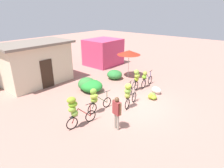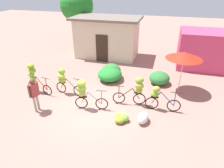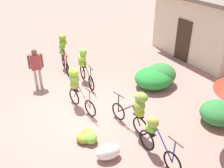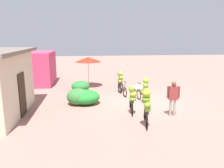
{
  "view_description": "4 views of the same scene",
  "coord_description": "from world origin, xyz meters",
  "views": [
    {
      "loc": [
        -8.27,
        -5.42,
        5.24
      ],
      "look_at": [
        0.23,
        1.67,
        0.84
      ],
      "focal_mm": 30.55,
      "sensor_mm": 36.0,
      "label": 1
    },
    {
      "loc": [
        3.05,
        -7.15,
        5.35
      ],
      "look_at": [
        0.81,
        0.71,
        1.11
      ],
      "focal_mm": 31.67,
      "sensor_mm": 36.0,
      "label": 2
    },
    {
      "loc": [
        6.98,
        -2.8,
        5.24
      ],
      "look_at": [
        0.66,
        0.9,
        1.12
      ],
      "focal_mm": 41.16,
      "sensor_mm": 36.0,
      "label": 3
    },
    {
      "loc": [
        -11.7,
        3.05,
        3.64
      ],
      "look_at": [
        1.08,
        1.67,
        0.83
      ],
      "focal_mm": 35.26,
      "sensor_mm": 36.0,
      "label": 4
    }
  ],
  "objects": [
    {
      "name": "ground_plane",
      "position": [
        0.0,
        0.0,
        0.0
      ],
      "size": [
        60.0,
        60.0,
        0.0
      ],
      "primitive_type": "plane",
      "color": "#A27265"
    },
    {
      "name": "shop_pink",
      "position": [
        5.45,
        7.15,
        1.24
      ],
      "size": [
        3.2,
        2.8,
        2.48
      ],
      "primitive_type": "cube",
      "color": "#CA3C65",
      "rests_on": "ground"
    },
    {
      "name": "hedge_bush_front_left",
      "position": [
        -0.09,
        3.65,
        0.44
      ],
      "size": [
        1.21,
        1.22,
        0.88
      ],
      "primitive_type": "ellipsoid",
      "color": "#357936",
      "rests_on": "ground"
    },
    {
      "name": "hedge_bush_front_right",
      "position": [
        -0.05,
        3.25,
        0.39
      ],
      "size": [
        1.44,
        1.56,
        0.77
      ],
      "primitive_type": "ellipsoid",
      "color": "#268430",
      "rests_on": "ground"
    },
    {
      "name": "hedge_bush_mid",
      "position": [
        2.87,
        3.61,
        0.35
      ],
      "size": [
        1.17,
        1.23,
        0.71
      ],
      "primitive_type": "ellipsoid",
      "color": "#2E7936",
      "rests_on": "ground"
    },
    {
      "name": "market_umbrella",
      "position": [
        3.96,
        3.06,
        2.02
      ],
      "size": [
        1.85,
        1.85,
        2.2
      ],
      "color": "beige",
      "rests_on": "ground"
    },
    {
      "name": "bicycle_leftmost",
      "position": [
        -3.5,
        0.77,
        0.97
      ],
      "size": [
        1.61,
        0.51,
        1.6
      ],
      "color": "black",
      "rests_on": "ground"
    },
    {
      "name": "bicycle_near_pile",
      "position": [
        -1.89,
        1.04,
        0.83
      ],
      "size": [
        1.66,
        0.45,
        1.42
      ],
      "color": "black",
      "rests_on": "ground"
    },
    {
      "name": "bicycle_center_loaded",
      "position": [
        -0.32,
        0.02,
        0.9
      ],
      "size": [
        1.55,
        0.43,
        1.48
      ],
      "color": "black",
      "rests_on": "ground"
    },
    {
      "name": "bicycle_by_shop",
      "position": [
        1.92,
        1.01,
        0.89
      ],
      "size": [
        1.59,
        0.49,
        1.46
      ],
      "color": "black",
      "rests_on": "ground"
    },
    {
      "name": "bicycle_rightmost",
      "position": [
        2.98,
        0.87,
        0.69
      ],
      "size": [
        1.62,
        0.36,
        1.2
      ],
      "color": "black",
      "rests_on": "ground"
    },
    {
      "name": "banana_pile_on_ground",
      "position": [
        1.56,
        -0.47,
        0.16
      ],
      "size": [
        0.67,
        0.68,
        0.35
      ],
      "color": "#7BBD3D",
      "rests_on": "ground"
    },
    {
      "name": "produce_sack",
      "position": [
        2.46,
        -0.28,
        0.22
      ],
      "size": [
        0.56,
        0.77,
        0.44
      ],
      "primitive_type": "ellipsoid",
      "rotation": [
        0.0,
        0.0,
        1.38
      ],
      "color": "silver",
      "rests_on": "ground"
    },
    {
      "name": "person_vendor",
      "position": [
        -2.37,
        -0.77,
        1.0
      ],
      "size": [
        0.27,
        0.57,
        1.63
      ],
      "color": "gray",
      "rests_on": "ground"
    }
  ]
}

